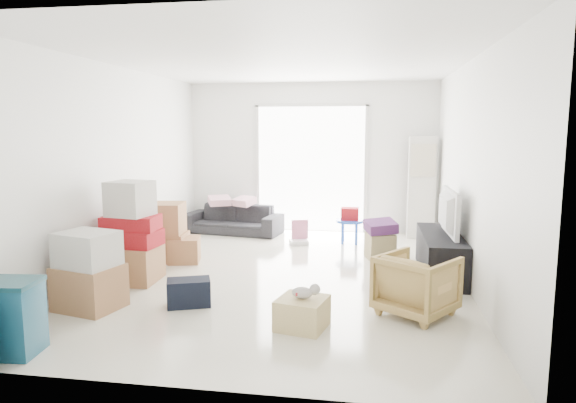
% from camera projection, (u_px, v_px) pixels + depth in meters
% --- Properties ---
extents(room_shell, '(4.98, 6.48, 3.18)m').
position_uv_depth(room_shell, '(283.00, 171.00, 6.45)').
color(room_shell, beige).
rests_on(room_shell, ground).
extents(sliding_door, '(2.10, 0.04, 2.33)m').
position_uv_depth(sliding_door, '(311.00, 163.00, 9.37)').
color(sliding_door, white).
rests_on(sliding_door, room_shell).
extents(ac_tower, '(0.45, 0.30, 1.75)m').
position_uv_depth(ac_tower, '(421.00, 187.00, 8.80)').
color(ac_tower, beige).
rests_on(ac_tower, room_shell).
extents(tv_console, '(0.48, 1.61, 0.54)m').
position_uv_depth(tv_console, '(440.00, 254.00, 6.62)').
color(tv_console, black).
rests_on(tv_console, room_shell).
extents(television, '(0.60, 1.02, 0.13)m').
position_uv_depth(television, '(442.00, 229.00, 6.57)').
color(television, black).
rests_on(television, tv_console).
extents(sofa, '(1.79, 0.76, 0.68)m').
position_uv_depth(sofa, '(233.00, 215.00, 9.25)').
color(sofa, '#26262B').
rests_on(sofa, room_shell).
extents(pillow_left, '(0.47, 0.44, 0.12)m').
position_uv_depth(pillow_left, '(219.00, 193.00, 9.20)').
color(pillow_left, '#F5B3C7').
rests_on(pillow_left, sofa).
extents(pillow_right, '(0.43, 0.41, 0.12)m').
position_uv_depth(pillow_right, '(244.00, 193.00, 9.11)').
color(pillow_right, '#F5B3C7').
rests_on(pillow_right, sofa).
extents(armchair, '(0.91, 0.90, 0.69)m').
position_uv_depth(armchair, '(417.00, 282.00, 5.18)').
color(armchair, tan).
rests_on(armchair, room_shell).
extents(storage_bins, '(0.59, 0.44, 0.64)m').
position_uv_depth(storage_bins, '(5.00, 317.00, 4.28)').
color(storage_bins, navy).
rests_on(storage_bins, room_shell).
extents(box_stack_a, '(0.72, 0.64, 0.82)m').
position_uv_depth(box_stack_a, '(89.00, 272.00, 5.35)').
color(box_stack_a, '#946642').
rests_on(box_stack_a, room_shell).
extents(box_stack_b, '(0.71, 0.63, 1.25)m').
position_uv_depth(box_stack_b, '(132.00, 238.00, 6.31)').
color(box_stack_b, '#946642').
rests_on(box_stack_b, room_shell).
extents(box_stack_c, '(0.59, 0.53, 0.84)m').
position_uv_depth(box_stack_c, '(166.00, 233.00, 7.30)').
color(box_stack_c, '#946642').
rests_on(box_stack_c, room_shell).
extents(loose_box, '(0.50, 0.50, 0.35)m').
position_uv_depth(loose_box, '(184.00, 250.00, 7.26)').
color(loose_box, '#946642').
rests_on(loose_box, room_shell).
extents(duffel_bag, '(0.52, 0.41, 0.29)m').
position_uv_depth(duffel_bag, '(189.00, 293.00, 5.47)').
color(duffel_bag, black).
rests_on(duffel_bag, room_shell).
extents(ottoman, '(0.46, 0.46, 0.37)m').
position_uv_depth(ottoman, '(380.00, 246.00, 7.44)').
color(ottoman, '#9B8B5A').
rests_on(ottoman, room_shell).
extents(blanket, '(0.51, 0.51, 0.14)m').
position_uv_depth(blanket, '(381.00, 229.00, 7.41)').
color(blanket, '#4A2255').
rests_on(blanket, ottoman).
extents(kids_table, '(0.45, 0.45, 0.59)m').
position_uv_depth(kids_table, '(350.00, 218.00, 8.43)').
color(kids_table, blue).
rests_on(kids_table, room_shell).
extents(toy_walker, '(0.35, 0.33, 0.39)m').
position_uv_depth(toy_walker, '(299.00, 237.00, 8.41)').
color(toy_walker, silver).
rests_on(toy_walker, room_shell).
extents(wood_crate, '(0.52, 0.52, 0.29)m').
position_uv_depth(wood_crate, '(302.00, 313.00, 4.86)').
color(wood_crate, '#D5BC7B').
rests_on(wood_crate, room_shell).
extents(plush_bunny, '(0.27, 0.15, 0.14)m').
position_uv_depth(plush_bunny, '(305.00, 292.00, 4.83)').
color(plush_bunny, '#B2ADA8').
rests_on(plush_bunny, wood_crate).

